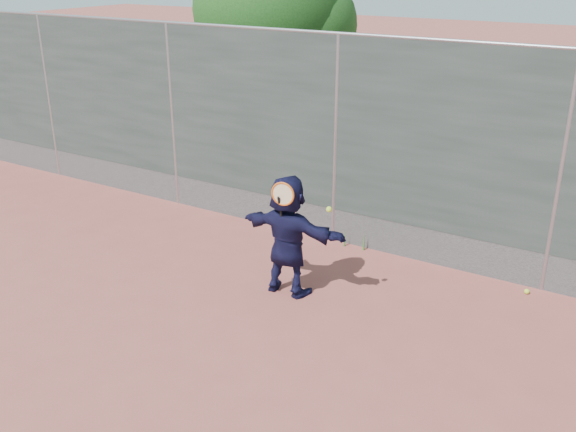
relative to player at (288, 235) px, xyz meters
The scene contains 7 objects.
ground 1.96m from the player, 98.03° to the right, with size 80.00×80.00×0.00m, color #9E4C42.
player is the anchor object (origin of this frame).
ball_ground 3.10m from the player, 29.79° to the left, with size 0.07×0.07×0.07m, color #BDE232.
fence 1.92m from the player, 98.31° to the left, with size 20.00×0.06×3.03m.
swing_action 0.62m from the player, 61.16° to the right, with size 0.75×0.17×0.51m.
tree_left 6.09m from the player, 123.00° to the left, with size 3.15×3.00×4.53m.
weed_clump 1.73m from the player, 88.45° to the left, with size 0.68×0.07×0.30m.
Camera 1 is at (3.98, -4.38, 3.95)m, focal length 40.00 mm.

